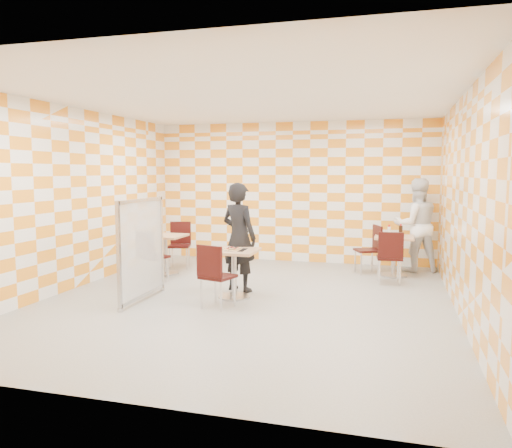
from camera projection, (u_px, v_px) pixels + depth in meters
The scene contains 15 objects.
room_shell at pixel (256, 200), 7.92m from camera, with size 7.00×7.00×7.00m.
main_table at pixel (234, 265), 7.68m from camera, with size 0.70×0.70×0.75m.
second_table at pixel (394, 249), 9.29m from camera, with size 0.70×0.70×0.75m.
empty_table at pixel (165, 248), 9.47m from camera, with size 0.70×0.70×0.75m.
chair_main_front at pixel (214, 271), 7.03m from camera, with size 0.52×0.53×0.92m.
chair_second_front at pixel (390, 253), 8.57m from camera, with size 0.46×0.47×0.92m.
chair_second_side at pixel (372, 245), 9.51m from camera, with size 0.56×0.56×0.92m.
chair_empty_near at pixel (150, 252), 8.68m from camera, with size 0.53×0.54×0.92m.
chair_empty_far at pixel (180, 241), 10.16m from camera, with size 0.52×0.53×0.92m.
partition at pixel (142, 249), 7.48m from camera, with size 0.08×1.38×1.55m.
man_dark at pixel (239, 237), 8.10m from camera, with size 0.65×0.42×1.77m, color black.
man_white at pixel (416, 225), 9.70m from camera, with size 0.88×0.69×1.82m, color white.
pizza_on_foil at pixel (234, 249), 7.64m from camera, with size 0.40×0.40×0.04m.
sport_bottle at pixel (389, 230), 9.42m from camera, with size 0.06×0.06×0.20m.
soda_bottle at pixel (401, 231), 9.24m from camera, with size 0.07×0.07×0.23m.
Camera 1 is at (2.12, -7.08, 1.94)m, focal length 35.00 mm.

